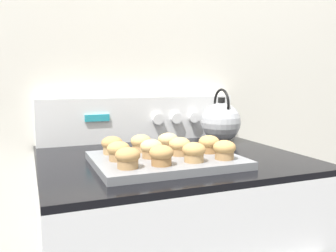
{
  "coord_description": "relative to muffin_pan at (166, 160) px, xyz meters",
  "views": [
    {
      "loc": [
        -0.41,
        -0.67,
        1.17
      ],
      "look_at": [
        -0.03,
        0.29,
        1.04
      ],
      "focal_mm": 38.0,
      "sensor_mm": 36.0,
      "label": 1
    }
  ],
  "objects": [
    {
      "name": "muffin_r2_c0",
      "position": [
        -0.13,
        0.09,
        0.04
      ],
      "size": [
        0.06,
        0.06,
        0.05
      ],
      "color": "tan",
      "rests_on": "muffin_pan"
    },
    {
      "name": "muffin_r1_c2",
      "position": [
        0.04,
        0.0,
        0.04
      ],
      "size": [
        0.06,
        0.06,
        0.05
      ],
      "color": "#A37A4C",
      "rests_on": "muffin_pan"
    },
    {
      "name": "muffin_r1_c0",
      "position": [
        -0.14,
        0.0,
        0.04
      ],
      "size": [
        0.06,
        0.06,
        0.05
      ],
      "color": "#A37A4C",
      "rests_on": "muffin_pan"
    },
    {
      "name": "muffin_pan",
      "position": [
        0.0,
        0.0,
        0.0
      ],
      "size": [
        0.41,
        0.31,
        0.02
      ],
      "color": "slate",
      "rests_on": "stove_range"
    },
    {
      "name": "muffin_r0_c3",
      "position": [
        0.14,
        -0.09,
        0.04
      ],
      "size": [
        0.06,
        0.06,
        0.05
      ],
      "color": "#A37A4C",
      "rests_on": "muffin_pan"
    },
    {
      "name": "wall_back",
      "position": [
        0.05,
        0.46,
        0.26
      ],
      "size": [
        8.0,
        0.05,
        2.4
      ],
      "color": "silver",
      "rests_on": "ground_plane"
    },
    {
      "name": "muffin_r0_c2",
      "position": [
        0.05,
        -0.09,
        0.04
      ],
      "size": [
        0.06,
        0.06,
        0.05
      ],
      "color": "tan",
      "rests_on": "muffin_pan"
    },
    {
      "name": "tea_kettle",
      "position": [
        0.33,
        0.26,
        0.07
      ],
      "size": [
        0.15,
        0.18,
        0.21
      ],
      "color": "#ADAFB5",
      "rests_on": "stove_range"
    },
    {
      "name": "muffin_r0_c1",
      "position": [
        -0.05,
        -0.09,
        0.04
      ],
      "size": [
        0.06,
        0.06,
        0.05
      ],
      "color": "olive",
      "rests_on": "muffin_pan"
    },
    {
      "name": "muffin_r2_c1",
      "position": [
        -0.05,
        0.09,
        0.04
      ],
      "size": [
        0.06,
        0.06,
        0.05
      ],
      "color": "tan",
      "rests_on": "muffin_pan"
    },
    {
      "name": "muffin_r1_c3",
      "position": [
        0.14,
        -0.0,
        0.04
      ],
      "size": [
        0.06,
        0.06,
        0.05
      ],
      "color": "olive",
      "rests_on": "muffin_pan"
    },
    {
      "name": "muffin_r0_c0",
      "position": [
        -0.14,
        -0.09,
        0.04
      ],
      "size": [
        0.06,
        0.06,
        0.05
      ],
      "color": "#A37A4C",
      "rests_on": "muffin_pan"
    },
    {
      "name": "muffin_r2_c2",
      "position": [
        0.04,
        0.09,
        0.04
      ],
      "size": [
        0.06,
        0.06,
        0.05
      ],
      "color": "#A37A4C",
      "rests_on": "muffin_pan"
    },
    {
      "name": "control_panel",
      "position": [
        0.05,
        0.4,
        0.07
      ],
      "size": [
        0.78,
        0.07,
        0.17
      ],
      "color": "white",
      "rests_on": "stove_range"
    },
    {
      "name": "muffin_r1_c1",
      "position": [
        -0.04,
        -0.0,
        0.04
      ],
      "size": [
        0.06,
        0.06,
        0.05
      ],
      "color": "#A37A4C",
      "rests_on": "muffin_pan"
    }
  ]
}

